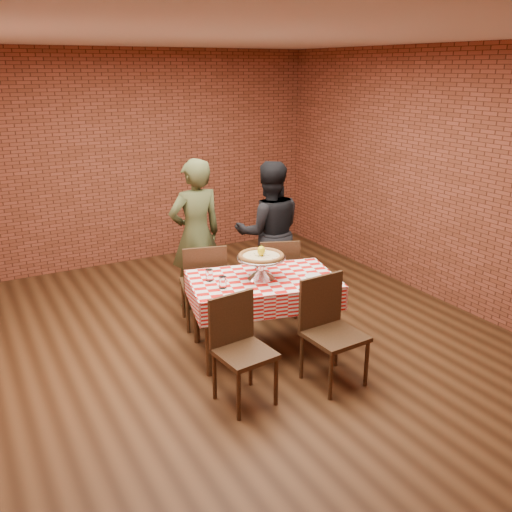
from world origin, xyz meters
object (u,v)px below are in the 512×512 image
at_px(water_glass_right, 209,275).
at_px(table, 263,315).
at_px(chair_near_left, 245,353).
at_px(water_glass_left, 223,282).
at_px(diner_black, 269,232).
at_px(pizza, 261,256).
at_px(diner_olive, 196,235).
at_px(chair_far_left, 203,283).
at_px(chair_near_right, 335,334).
at_px(chair_far_right, 277,275).
at_px(condiment_caddy, 259,262).
at_px(pizza_stand, 261,268).

bearing_deg(water_glass_right, table, -21.86).
bearing_deg(chair_near_left, water_glass_left, 72.53).
bearing_deg(diner_black, pizza, 76.38).
bearing_deg(water_glass_left, diner_olive, 76.64).
xyz_separation_m(chair_far_left, diner_olive, (0.13, 0.46, 0.40)).
bearing_deg(chair_near_right, chair_near_left, 169.16).
relative_size(pizza, chair_far_right, 0.47).
xyz_separation_m(pizza, water_glass_right, (-0.46, 0.17, -0.16)).
distance_m(water_glass_left, condiment_caddy, 0.61).
height_order(pizza, water_glass_right, pizza).
xyz_separation_m(water_glass_left, water_glass_right, (-0.03, 0.22, 0.00)).
relative_size(table, chair_far_left, 1.46).
xyz_separation_m(condiment_caddy, chair_far_right, (0.46, 0.41, -0.37)).
height_order(table, water_glass_left, water_glass_left).
bearing_deg(pizza, chair_near_left, -128.22).
distance_m(chair_far_left, chair_far_right, 0.84).
relative_size(table, chair_far_right, 1.49).
relative_size(chair_near_left, chair_far_right, 1.00).
height_order(chair_near_right, diner_black, diner_black).
height_order(table, pizza, pizza).
xyz_separation_m(water_glass_left, diner_olive, (0.31, 1.33, 0.05)).
relative_size(pizza, diner_olive, 0.25).
bearing_deg(pizza_stand, chair_near_right, -72.54).
height_order(pizza_stand, chair_near_right, pizza_stand).
relative_size(water_glass_right, diner_olive, 0.06).
height_order(pizza, condiment_caddy, pizza).
xyz_separation_m(pizza, diner_olive, (-0.11, 1.28, -0.11)).
bearing_deg(chair_far_right, pizza, 70.45).
relative_size(pizza_stand, chair_near_right, 0.50).
xyz_separation_m(water_glass_right, diner_black, (1.17, 0.88, 0.02)).
height_order(water_glass_right, chair_far_left, chair_far_left).
height_order(pizza_stand, water_glass_left, pizza_stand).
height_order(water_glass_right, diner_black, diner_black).
height_order(water_glass_right, condiment_caddy, condiment_caddy).
height_order(chair_near_right, chair_far_right, chair_near_right).
xyz_separation_m(water_glass_left, chair_near_left, (-0.14, -0.67, -0.36)).
relative_size(pizza_stand, diner_olive, 0.27).
bearing_deg(chair_far_right, water_glass_right, 46.71).
bearing_deg(pizza_stand, chair_near_left, -128.22).
height_order(pizza, diner_olive, diner_olive).
bearing_deg(diner_olive, chair_near_left, 74.89).
xyz_separation_m(chair_near_left, diner_black, (1.28, 1.77, 0.38)).
xyz_separation_m(water_glass_right, chair_far_left, (0.21, 0.64, -0.35)).
relative_size(pizza_stand, pizza, 1.10).
distance_m(pizza, diner_black, 1.28).
distance_m(table, diner_black, 1.36).
bearing_deg(chair_near_left, pizza, 45.84).
bearing_deg(pizza_stand, chair_far_left, 106.80).
distance_m(chair_near_right, diner_black, 1.97).
distance_m(pizza, chair_near_right, 1.00).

